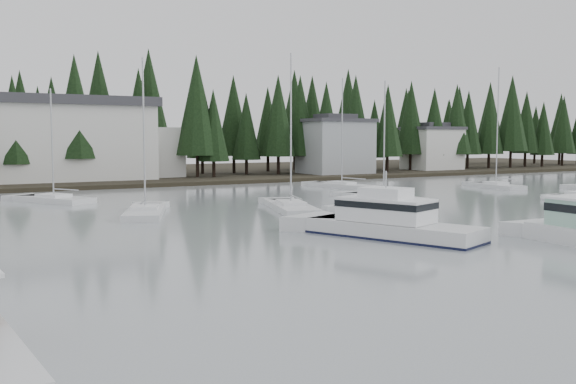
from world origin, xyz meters
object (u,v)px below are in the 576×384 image
sailboat_3 (291,209)px  sailboat_9 (496,187)px  sailboat_8 (384,200)px  house_east_a (335,145)px  sailboat_5 (54,201)px  harbor_inn (72,140)px  house_east_b (432,147)px  cabin_cruiser_center (391,226)px  sailboat_4 (342,187)px  sailboat_6 (145,214)px  runabout_1 (368,213)px

sailboat_3 → sailboat_9: bearing=-58.6°
sailboat_3 → sailboat_8: size_ratio=1.13×
house_east_a → sailboat_5: bearing=-155.8°
harbor_inn → house_east_a: bearing=-6.4°
sailboat_9 → sailboat_3: bearing=112.7°
house_east_a → sailboat_8: sailboat_8 is taller
sailboat_5 → sailboat_9: 50.04m
house_east_b → cabin_cruiser_center: size_ratio=0.84×
cabin_cruiser_center → sailboat_9: size_ratio=0.76×
harbor_inn → sailboat_3: size_ratio=2.18×
sailboat_4 → sailboat_8: 15.93m
harbor_inn → sailboat_6: sailboat_6 is taller
cabin_cruiser_center → sailboat_4: 38.83m
house_east_b → sailboat_3: sailboat_3 is taller
harbor_inn → sailboat_8: bearing=-61.8°
sailboat_5 → cabin_cruiser_center: bearing=173.2°
house_east_b → sailboat_5: size_ratio=0.86×
sailboat_5 → sailboat_6: bearing=167.1°
cabin_cruiser_center → sailboat_4: bearing=-50.8°
sailboat_4 → runabout_1: bearing=139.8°
sailboat_8 → house_east_a: bearing=-32.0°
harbor_inn → sailboat_5: 26.48m
cabin_cruiser_center → sailboat_9: (35.52, 24.00, -0.59)m
harbor_inn → sailboat_9: (42.42, -33.72, -5.67)m
sailboat_6 → runabout_1: 17.38m
harbor_inn → sailboat_3: bearing=-77.7°
house_east_a → sailboat_9: (3.46, -29.38, -4.80)m
harbor_inn → sailboat_4: size_ratio=2.15×
house_east_a → sailboat_4: 23.94m
runabout_1 → sailboat_9: bearing=-82.5°
runabout_1 → house_east_a: bearing=-49.0°
sailboat_4 → house_east_b: bearing=-67.4°
house_east_a → house_east_b: house_east_a is taller
cabin_cruiser_center → sailboat_3: 16.04m
sailboat_5 → runabout_1: 30.04m
sailboat_8 → runabout_1: (-8.41, -8.63, 0.07)m
house_east_a → sailboat_6: (-41.48, -34.97, -4.84)m
house_east_b → runabout_1: (-48.32, -45.46, -4.27)m
house_east_b → sailboat_4: (-34.46, -21.87, -4.33)m
harbor_inn → runabout_1: bearing=-75.2°
house_east_a → sailboat_6: bearing=-139.9°
sailboat_4 → sailboat_9: 18.54m
sailboat_4 → sailboat_3: bearing=125.7°
sailboat_5 → runabout_1: (19.48, -22.87, 0.08)m
house_east_a → sailboat_9: sailboat_9 is taller
sailboat_9 → sailboat_5: bearing=88.8°
house_east_a → sailboat_5: size_ratio=0.95×
sailboat_5 → house_east_a: bearing=-95.4°
sailboat_3 → runabout_1: size_ratio=1.99×
harbor_inn → cabin_cruiser_center: bearing=-83.2°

